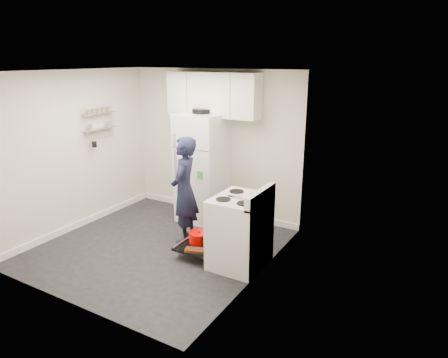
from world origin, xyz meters
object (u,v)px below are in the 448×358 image
Objects in this scene: open_oven_door at (201,241)px; electric_range at (239,232)px; person at (184,191)px; refrigerator at (202,167)px.

electric_range is at bearing -0.37° from open_oven_door.
person is at bearing 151.29° from open_oven_door.
refrigerator reaches higher than electric_range.
refrigerator is (-0.67, 1.10, 0.73)m from open_oven_door.
refrigerator is (-1.28, 1.10, 0.45)m from electric_range.
refrigerator is 1.18× the size of person.
open_oven_door is 1.47m from refrigerator.
person is (-1.04, 0.24, 0.33)m from electric_range.
open_oven_door is at bearing 179.63° from electric_range.
open_oven_door is at bearing -58.72° from refrigerator.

